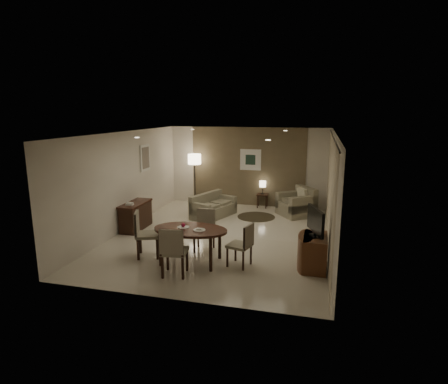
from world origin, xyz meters
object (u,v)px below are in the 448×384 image
(armchair, at_px, (296,202))
(chair_far, at_px, (204,231))
(chair_right, at_px, (239,245))
(dining_table, at_px, (191,246))
(sofa, at_px, (214,205))
(floor_lamp, at_px, (195,180))
(console_desk, at_px, (136,216))
(chair_left, at_px, (148,234))
(side_table, at_px, (262,201))
(tv_cabinet, at_px, (315,252))
(chair_near, at_px, (175,251))

(armchair, bearing_deg, chair_far, -64.51)
(chair_right, bearing_deg, chair_far, -109.20)
(dining_table, xyz_separation_m, sofa, (-0.52, 3.60, -0.02))
(chair_right, distance_m, floor_lamp, 5.53)
(console_desk, distance_m, chair_left, 2.16)
(chair_far, xyz_separation_m, chair_left, (-1.11, -0.67, 0.05))
(chair_left, relative_size, side_table, 2.25)
(tv_cabinet, distance_m, chair_left, 3.67)
(chair_near, height_order, chair_right, chair_near)
(sofa, xyz_separation_m, floor_lamp, (-1.06, 1.32, 0.53))
(chair_right, bearing_deg, dining_table, -70.64)
(chair_far, relative_size, floor_lamp, 0.54)
(chair_left, distance_m, floor_lamp, 4.88)
(floor_lamp, bearing_deg, sofa, -51.36)
(floor_lamp, bearing_deg, side_table, 4.31)
(chair_far, bearing_deg, tv_cabinet, -13.43)
(dining_table, relative_size, armchair, 1.63)
(chair_left, distance_m, sofa, 3.56)
(sofa, bearing_deg, armchair, -51.71)
(armchair, bearing_deg, tv_cabinet, -27.50)
(chair_right, bearing_deg, side_table, -161.84)
(chair_right, bearing_deg, chair_left, -75.04)
(armchair, height_order, floor_lamp, floor_lamp)
(armchair, height_order, side_table, armchair)
(chair_right, relative_size, floor_lamp, 0.52)
(armchair, bearing_deg, chair_near, -58.97)
(chair_near, height_order, floor_lamp, floor_lamp)
(chair_far, relative_size, armchair, 0.96)
(chair_near, distance_m, chair_left, 1.21)
(dining_table, bearing_deg, sofa, 98.14)
(console_desk, height_order, chair_right, chair_right)
(chair_right, distance_m, sofa, 3.86)
(armchair, bearing_deg, chair_right, -48.65)
(tv_cabinet, bearing_deg, dining_table, -172.43)
(console_desk, relative_size, tv_cabinet, 1.33)
(tv_cabinet, height_order, floor_lamp, floor_lamp)
(sofa, bearing_deg, chair_far, -147.19)
(tv_cabinet, xyz_separation_m, floor_lamp, (-4.19, 4.57, 0.54))
(console_desk, relative_size, side_table, 2.57)
(dining_table, xyz_separation_m, chair_near, (-0.10, -0.68, 0.13))
(armchair, bearing_deg, dining_table, -61.00)
(console_desk, xyz_separation_m, side_table, (3.06, 3.25, -0.14))
(tv_cabinet, height_order, chair_far, chair_far)
(tv_cabinet, bearing_deg, armchair, 99.20)
(chair_near, relative_size, chair_left, 0.97)
(side_table, height_order, floor_lamp, floor_lamp)
(chair_near, height_order, chair_far, chair_near)
(console_desk, bearing_deg, side_table, 46.73)
(floor_lamp, bearing_deg, chair_far, -68.50)
(dining_table, distance_m, chair_far, 0.77)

